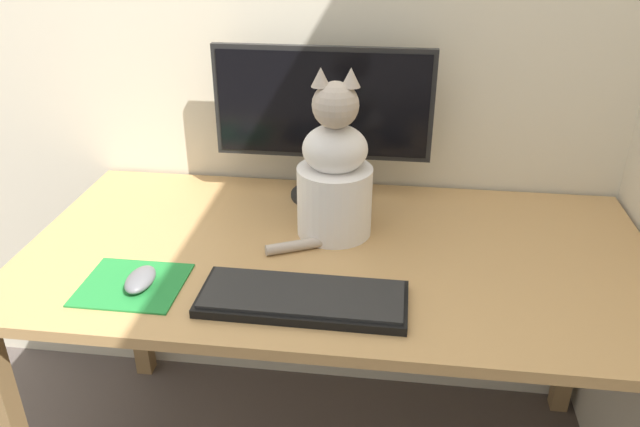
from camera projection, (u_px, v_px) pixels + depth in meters
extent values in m
cube|color=tan|center=(337.00, 254.00, 1.43)|extent=(1.43, 0.74, 0.02)
cube|color=olive|center=(133.00, 284.00, 1.96)|extent=(0.05, 0.05, 0.69)
cube|color=olive|center=(577.00, 317.00, 1.81)|extent=(0.05, 0.05, 0.69)
cylinder|color=black|center=(323.00, 194.00, 1.67)|extent=(0.17, 0.17, 0.01)
cylinder|color=black|center=(323.00, 175.00, 1.65)|extent=(0.04, 0.04, 0.11)
cube|color=black|center=(323.00, 103.00, 1.56)|extent=(0.55, 0.02, 0.28)
cube|color=black|center=(322.00, 104.00, 1.55)|extent=(0.53, 0.00, 0.26)
cube|color=black|center=(303.00, 299.00, 1.23)|extent=(0.41, 0.17, 0.02)
cube|color=black|center=(303.00, 294.00, 1.23)|extent=(0.40, 0.15, 0.01)
cube|color=#238438|center=(133.00, 285.00, 1.29)|extent=(0.21, 0.18, 0.00)
ellipsoid|color=slate|center=(140.00, 279.00, 1.28)|extent=(0.06, 0.10, 0.03)
cylinder|color=white|center=(334.00, 201.00, 1.46)|extent=(0.19, 0.19, 0.17)
ellipsoid|color=white|center=(335.00, 149.00, 1.40)|extent=(0.16, 0.14, 0.11)
sphere|color=#B2A393|center=(335.00, 105.00, 1.34)|extent=(0.11, 0.11, 0.10)
cone|color=#B2A393|center=(321.00, 77.00, 1.31)|extent=(0.05, 0.05, 0.04)
cone|color=#B2A393|center=(351.00, 77.00, 1.31)|extent=(0.05, 0.05, 0.04)
cylinder|color=#B2A393|center=(315.00, 242.00, 1.43)|extent=(0.22, 0.12, 0.02)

